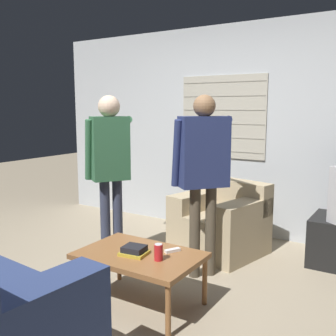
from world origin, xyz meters
TOP-DOWN VIEW (x-y plane):
  - ground_plane at (0.00, 0.00)m, footprint 16.00×16.00m
  - wall_back at (-0.00, 2.03)m, footprint 5.20×0.08m
  - armchair_beige at (0.24, 1.28)m, footprint 1.01×0.94m
  - coffee_table at (0.19, -0.15)m, footprint 0.95×0.63m
  - person_left_standing at (-0.61, 0.46)m, footprint 0.57×0.74m
  - person_right_standing at (0.35, 0.62)m, footprint 0.54×0.83m
  - book_stack at (0.17, -0.19)m, footprint 0.22×0.20m
  - soda_can at (0.40, -0.19)m, footprint 0.07×0.07m
  - spare_remote at (0.40, 0.01)m, footprint 0.10×0.13m

SIDE VIEW (x-z plane):
  - ground_plane at x=0.00m, z-range 0.00..0.00m
  - armchair_beige at x=0.24m, z-range -0.06..0.70m
  - coffee_table at x=0.19m, z-range 0.17..0.60m
  - spare_remote at x=0.40m, z-range 0.43..0.45m
  - book_stack at x=0.17m, z-range 0.42..0.49m
  - soda_can at x=0.40m, z-range 0.43..0.55m
  - person_left_standing at x=-0.61m, z-range 0.22..1.89m
  - person_right_standing at x=0.35m, z-range 0.23..1.90m
  - wall_back at x=0.00m, z-range 0.00..2.55m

